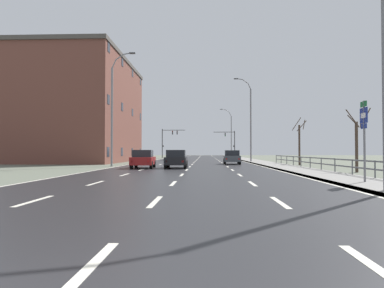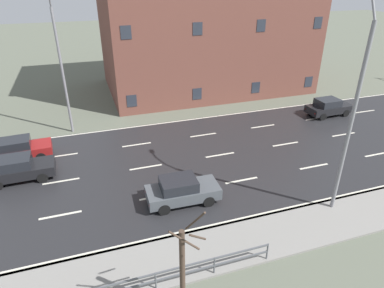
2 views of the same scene
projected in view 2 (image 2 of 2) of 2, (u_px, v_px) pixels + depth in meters
ground_plane at (316, 140)px, 26.61m from camera, size 160.00×160.00×0.12m
street_lamp_midground at (351, 114)px, 16.40m from camera, size 2.36×0.24×11.43m
street_lamp_left_bank at (61, 66)px, 25.29m from camera, size 2.35×0.24×11.08m
car_far_left at (182, 190)px, 18.99m from camera, size 1.95×4.16×1.57m
car_near_left at (19, 149)px, 23.38m from camera, size 2.02×4.19×1.57m
car_near_right at (329, 107)px, 30.65m from camera, size 1.93×4.15×1.57m
car_distant at (19, 168)px, 21.08m from camera, size 1.89×4.13×1.57m
brick_building at (205, 20)px, 35.81m from camera, size 13.19×21.49×14.33m
bare_tree_mid at (184, 272)px, 11.83m from camera, size 1.48×1.43×5.11m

